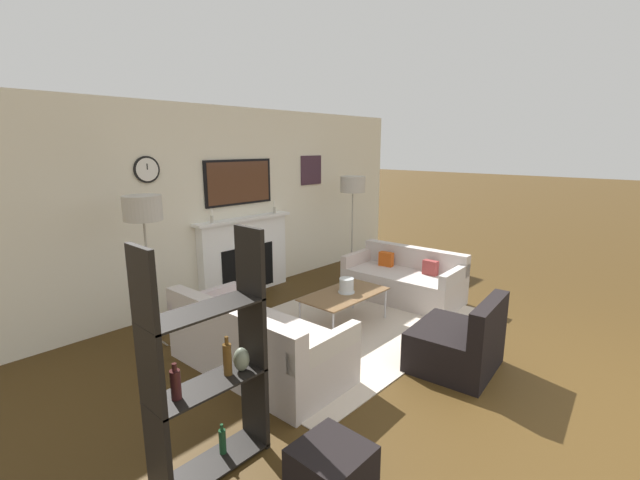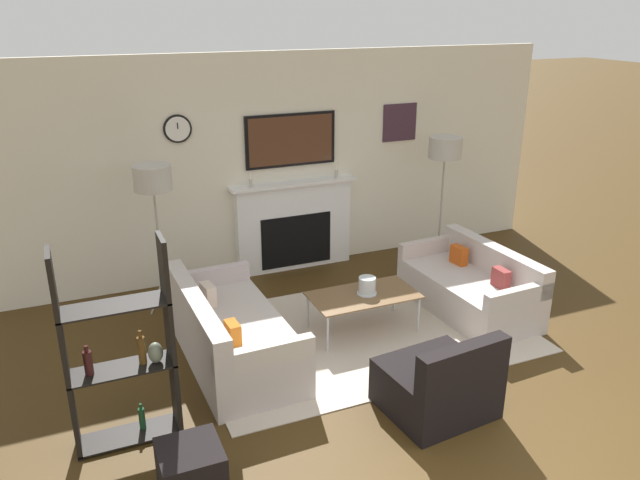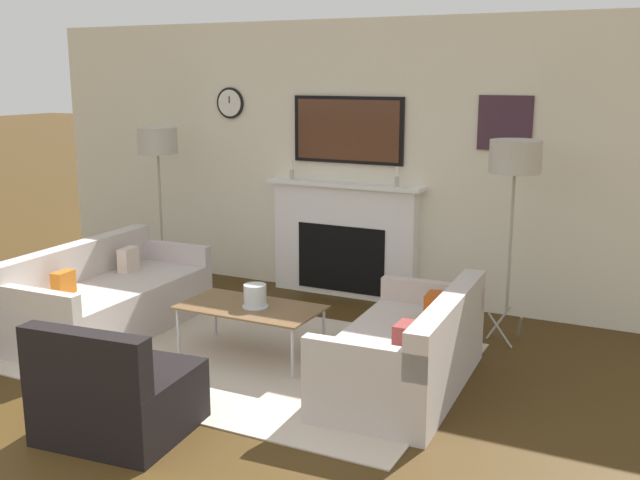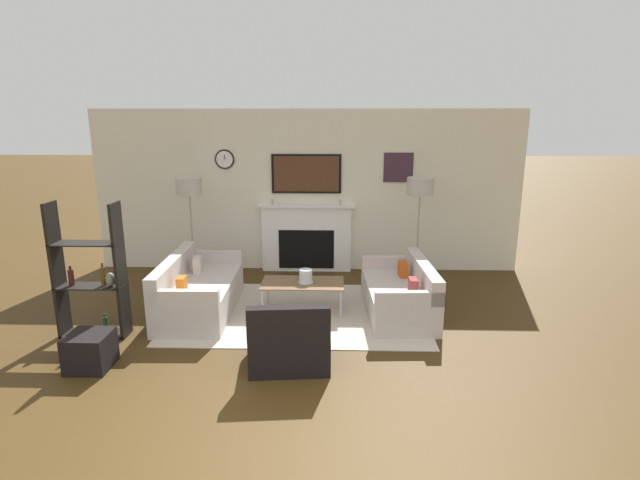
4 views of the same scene
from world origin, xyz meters
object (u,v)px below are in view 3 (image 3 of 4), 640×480
at_px(couch_left, 108,301).
at_px(armchair, 116,396).
at_px(couch_right, 407,354).
at_px(coffee_table, 251,309).
at_px(hurricane_candle, 255,297).
at_px(floor_lamp_right, 515,159).
at_px(floor_lamp_left, 158,143).

height_order(couch_left, armchair, armchair).
distance_m(couch_right, coffee_table, 1.32).
relative_size(couch_left, couch_right, 1.12).
distance_m(coffee_table, hurricane_candle, 0.11).
bearing_deg(couch_left, coffee_table, 1.70).
bearing_deg(floor_lamp_right, coffee_table, -144.38).
bearing_deg(floor_lamp_left, coffee_table, -34.03).
bearing_deg(floor_lamp_left, couch_right, -22.05).
xyz_separation_m(couch_right, hurricane_candle, (-1.27, 0.04, 0.23)).
height_order(couch_right, coffee_table, couch_right).
height_order(armchair, floor_lamp_left, floor_lamp_left).
bearing_deg(couch_left, floor_lamp_right, 22.10).
bearing_deg(floor_lamp_right, floor_lamp_left, 180.00).
relative_size(couch_right, armchair, 1.84).
relative_size(armchair, floor_lamp_right, 0.53).
bearing_deg(coffee_table, armchair, -91.94).
relative_size(couch_right, floor_lamp_right, 0.98).
bearing_deg(hurricane_candle, floor_lamp_left, 146.65).
relative_size(couch_left, coffee_table, 1.67).
height_order(couch_right, floor_lamp_right, floor_lamp_right).
relative_size(coffee_table, floor_lamp_left, 0.66).
bearing_deg(floor_lamp_left, floor_lamp_right, -0.00).
xyz_separation_m(couch_left, floor_lamp_right, (3.14, 1.28, 1.25)).
bearing_deg(armchair, hurricane_candle, 86.46).
bearing_deg(floor_lamp_right, hurricane_candle, -143.79).
height_order(couch_right, floor_lamp_left, floor_lamp_left).
height_order(armchair, hurricane_candle, armchair).
bearing_deg(hurricane_candle, floor_lamp_right, 36.21).
xyz_separation_m(hurricane_candle, floor_lamp_right, (1.68, 1.23, 1.03)).
relative_size(couch_right, floor_lamp_left, 0.99).
distance_m(couch_left, couch_right, 2.74).
bearing_deg(couch_right, hurricane_candle, 178.06).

